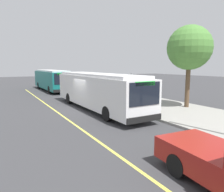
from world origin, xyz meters
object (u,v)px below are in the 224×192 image
object	(u,v)px
waiting_bench	(137,97)
pedestrian_commuter	(139,93)
transit_bus_main	(97,90)
route_sign_post	(131,85)
transit_bus_second	(51,79)

from	to	relation	value
waiting_bench	pedestrian_commuter	xyz separation A→B (m)	(1.20, -0.66, 0.48)
transit_bus_main	pedestrian_commuter	bearing A→B (deg)	83.09
transit_bus_main	waiting_bench	bearing A→B (deg)	98.88
pedestrian_commuter	transit_bus_main	bearing A→B (deg)	-96.91
transit_bus_main	pedestrian_commuter	world-z (taller)	transit_bus_main
waiting_bench	pedestrian_commuter	size ratio (longest dim) A/B	0.95
waiting_bench	route_sign_post	xyz separation A→B (m)	(1.83, -2.04, 1.32)
waiting_bench	route_sign_post	world-z (taller)	route_sign_post
transit_bus_main	waiting_bench	world-z (taller)	transit_bus_main
route_sign_post	pedestrian_commuter	bearing A→B (deg)	114.87
waiting_bench	pedestrian_commuter	world-z (taller)	pedestrian_commuter
pedestrian_commuter	route_sign_post	bearing A→B (deg)	-65.13
transit_bus_second	pedestrian_commuter	xyz separation A→B (m)	(15.92, 3.92, -0.50)
transit_bus_second	route_sign_post	xyz separation A→B (m)	(16.56, 2.55, 0.34)
route_sign_post	transit_bus_second	bearing A→B (deg)	-171.25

